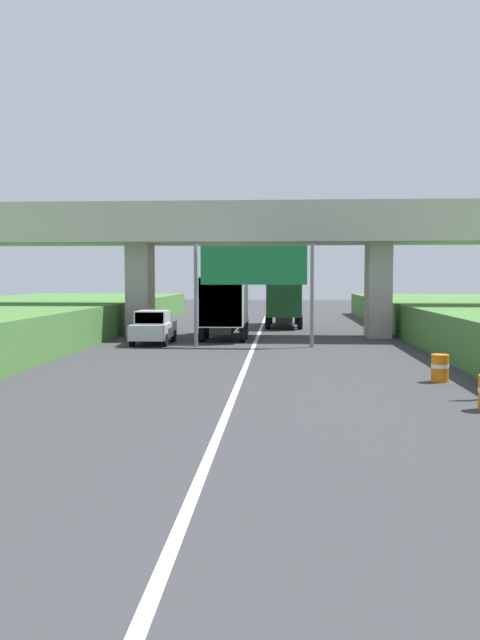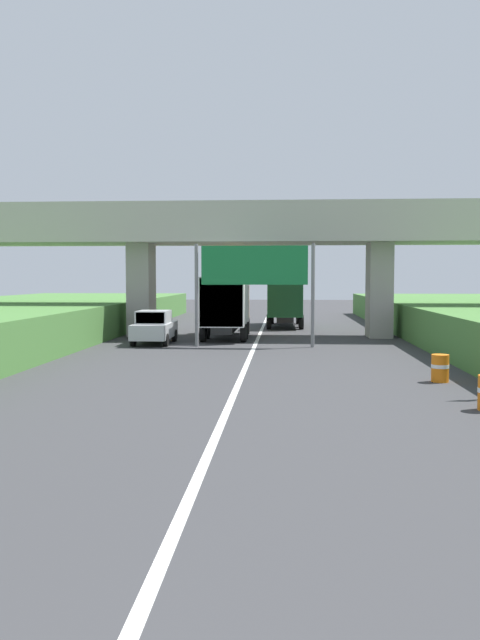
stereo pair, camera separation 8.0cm
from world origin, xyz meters
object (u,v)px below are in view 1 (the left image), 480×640
Objects in this scene: construction_barrel_3 at (440,368)px; overhead_highway_sign at (254,271)px; truck_green at (284,299)px; truck_orange at (226,304)px; car_silver at (153,327)px.

overhead_highway_sign is at bearing 121.80° from construction_barrel_3.
overhead_highway_sign is 6.53× the size of construction_barrel_3.
construction_barrel_3 is at bearing -58.20° from overhead_highway_sign.
truck_green is (1.52, 13.52, -1.77)m from overhead_highway_sign.
truck_orange is at bearing -110.10° from truck_green.
truck_green and truck_orange have the same top height.
truck_orange is at bearing 110.90° from overhead_highway_sign.
car_silver is at bearing -134.82° from truck_orange.
car_silver is 4.56× the size of construction_barrel_3.
construction_barrel_3 is (11.72, -11.64, -0.40)m from car_silver.
truck_green is at bearing 83.57° from overhead_highway_sign.
overhead_highway_sign is at bearing -69.10° from truck_orange.
truck_green is at bearing 101.76° from construction_barrel_3.
overhead_highway_sign is 13.72m from truck_green.
construction_barrel_3 is at bearing -78.24° from truck_green.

